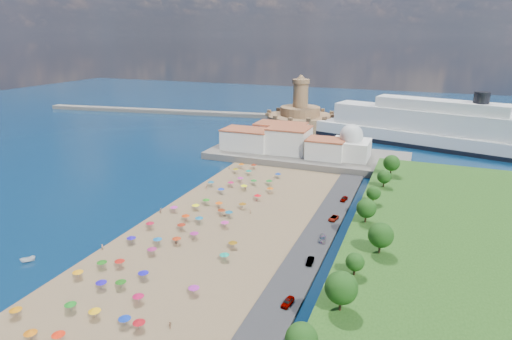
% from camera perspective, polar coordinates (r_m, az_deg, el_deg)
% --- Properties ---
extents(ground, '(700.00, 700.00, 0.00)m').
position_cam_1_polar(ground, '(136.86, -5.45, -5.95)').
color(ground, '#071938').
rests_on(ground, ground).
extents(terrace, '(90.00, 36.00, 3.00)m').
position_cam_1_polar(terrace, '(197.73, 6.76, 1.91)').
color(terrace, '#59544C').
rests_on(terrace, ground).
extents(jetty, '(18.00, 70.00, 2.40)m').
position_cam_1_polar(jetty, '(236.35, 3.82, 4.51)').
color(jetty, '#59544C').
rests_on(jetty, ground).
extents(breakwater, '(199.03, 34.77, 2.60)m').
position_cam_1_polar(breakwater, '(317.73, -10.76, 7.63)').
color(breakwater, '#59544C').
rests_on(breakwater, ground).
extents(waterfront_buildings, '(57.00, 29.00, 11.00)m').
position_cam_1_polar(waterfront_buildings, '(200.31, 3.26, 4.09)').
color(waterfront_buildings, silver).
rests_on(waterfront_buildings, terrace).
extents(domed_building, '(16.00, 16.00, 15.00)m').
position_cam_1_polar(domed_building, '(190.02, 12.52, 3.30)').
color(domed_building, silver).
rests_on(domed_building, terrace).
extents(fortress, '(40.00, 40.00, 32.40)m').
position_cam_1_polar(fortress, '(263.38, 5.88, 7.02)').
color(fortress, '#9A744D').
rests_on(fortress, ground).
extents(cruise_ship, '(134.53, 51.61, 29.19)m').
position_cam_1_polar(cruise_ship, '(234.05, 23.03, 4.88)').
color(cruise_ship, black).
rests_on(cruise_ship, ground).
extents(beach_parasols, '(31.88, 116.89, 2.20)m').
position_cam_1_polar(beach_parasols, '(128.04, -8.23, -6.73)').
color(beach_parasols, gray).
rests_on(beach_parasols, beach).
extents(beachgoers, '(34.26, 97.93, 1.86)m').
position_cam_1_polar(beachgoers, '(143.92, -5.60, -4.27)').
color(beachgoers, tan).
rests_on(beachgoers, beach).
extents(moored_boats, '(6.15, 17.71, 1.63)m').
position_cam_1_polar(moored_boats, '(117.71, -30.74, -12.25)').
color(moored_boats, white).
rests_on(moored_boats, ground).
extents(parked_cars, '(2.79, 67.49, 1.42)m').
position_cam_1_polar(parked_cars, '(121.51, 9.08, -8.57)').
color(parked_cars, gray).
rests_on(parked_cars, promenade).
extents(hillside_trees, '(13.00, 106.86, 7.77)m').
position_cam_1_polar(hillside_trees, '(111.58, 14.82, -6.40)').
color(hillside_trees, '#382314').
rests_on(hillside_trees, hillside).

